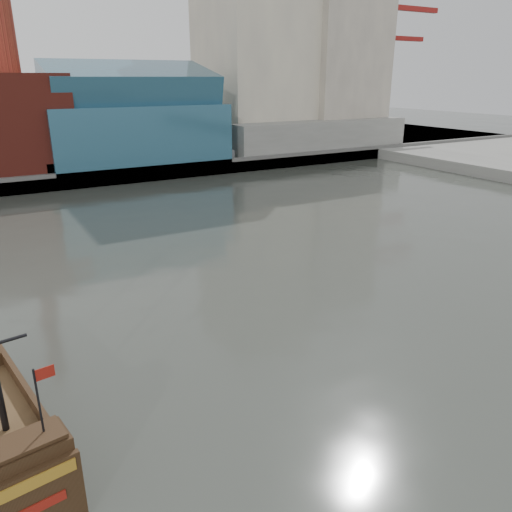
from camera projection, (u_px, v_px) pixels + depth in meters
ground at (344, 388)px, 27.96m from camera, size 400.00×400.00×0.00m
promenade_far at (58, 156)px, 102.68m from camera, size 220.00×60.00×2.00m
seawall at (90, 179)px, 78.51m from camera, size 220.00×1.00×2.60m
skyline at (77, 30)px, 91.08m from camera, size 149.00×45.00×62.00m
crane_a at (384, 66)px, 125.26m from camera, size 22.50×4.00×32.25m
crane_b at (383, 80)px, 139.12m from camera, size 19.10×4.00×26.25m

